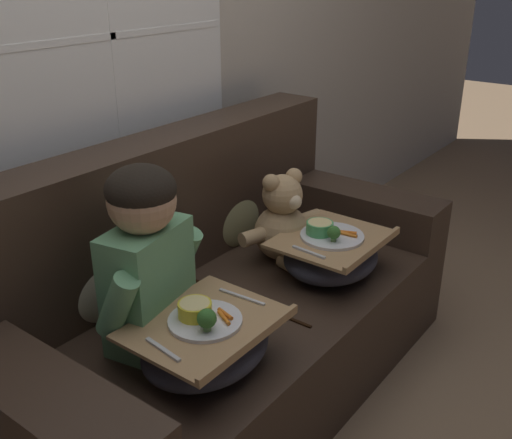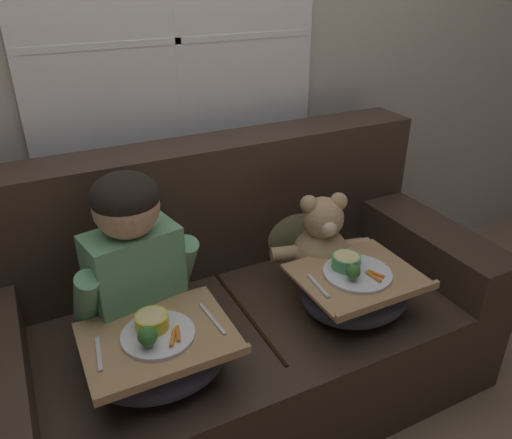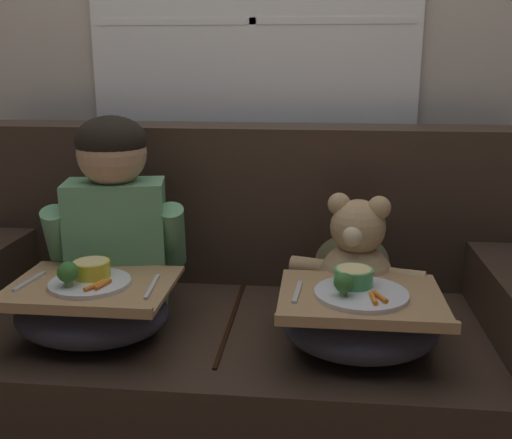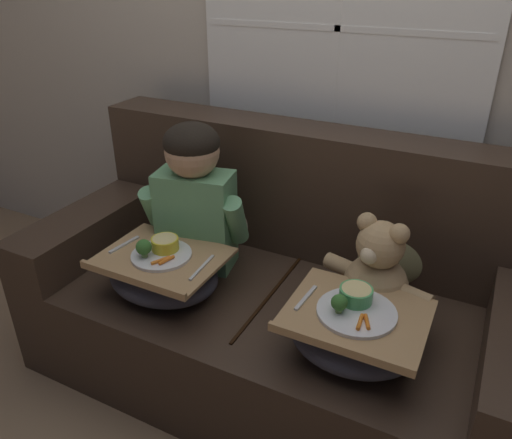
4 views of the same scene
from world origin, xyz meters
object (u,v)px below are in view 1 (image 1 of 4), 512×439
Objects in this scene: lap_tray_child at (206,343)px; lap_tray_teddy at (331,254)px; throw_pillow_behind_child at (98,274)px; couch at (216,308)px; child_figure at (146,249)px; teddy_bear at (283,222)px; throw_pillow_behind_teddy at (234,208)px.

lap_tray_child is 0.73m from lap_tray_teddy.
throw_pillow_behind_child reaches higher than lap_tray_teddy.
couch is at bearing -28.98° from throw_pillow_behind_child.
couch reaches higher than throw_pillow_behind_child.
child_figure is at bearing -89.95° from throw_pillow_behind_child.
lap_tray_child is at bearing -179.96° from lap_tray_teddy.
teddy_bear is 0.91× the size of lap_tray_child.
lap_tray_child is (-0.73, -0.48, -0.07)m from throw_pillow_behind_teddy.
couch is 5.47× the size of throw_pillow_behind_child.
teddy_bear is at bearing -8.13° from couch.
child_figure reaches higher than lap_tray_child.
throw_pillow_behind_teddy is at bearing 0.00° from throw_pillow_behind_child.
lap_tray_child is at bearing -90.05° from throw_pillow_behind_child.
child_figure is (0.00, -0.25, 0.17)m from throw_pillow_behind_child.
lap_tray_teddy is (0.73, -0.23, -0.24)m from child_figure.
throw_pillow_behind_teddy reaches higher than lap_tray_teddy.
throw_pillow_behind_teddy is 0.87× the size of teddy_bear.
lap_tray_child is at bearing -162.54° from teddy_bear.
throw_pillow_behind_teddy is 0.25m from teddy_bear.
couch is 0.48m from throw_pillow_behind_child.
couch is 3.20× the size of child_figure.
teddy_bear is (0.36, -0.05, 0.24)m from couch.
couch is at bearing 142.38° from lap_tray_teddy.
lap_tray_teddy is (0.00, -0.23, -0.07)m from teddy_bear.
teddy_bear is at bearing -90.30° from throw_pillow_behind_teddy.
teddy_bear is 0.77m from lap_tray_child.
child_figure is at bearing 179.69° from teddy_bear.
throw_pillow_behind_child is (-0.37, 0.20, 0.24)m from couch.
child_figure reaches higher than lap_tray_teddy.
child_figure is at bearing 89.84° from lap_tray_child.
child_figure reaches higher than throw_pillow_behind_child.
throw_pillow_behind_teddy is (0.37, 0.20, 0.24)m from couch.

